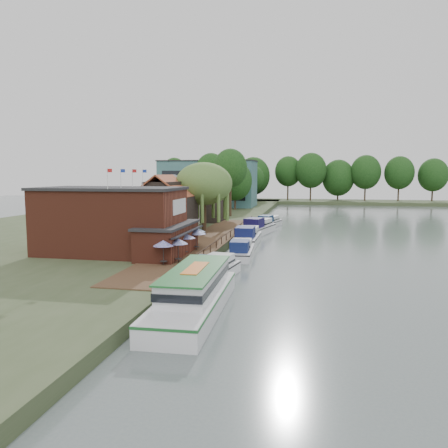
# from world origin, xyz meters

# --- Properties ---
(ground) EXTENTS (260.00, 260.00, 0.00)m
(ground) POSITION_xyz_m (0.00, 0.00, 0.00)
(ground) COLOR #505C5C
(ground) RESTS_ON ground
(land_bank) EXTENTS (50.00, 140.00, 1.00)m
(land_bank) POSITION_xyz_m (-30.00, 35.00, 0.50)
(land_bank) COLOR #384728
(land_bank) RESTS_ON ground
(quay_deck) EXTENTS (6.00, 50.00, 0.10)m
(quay_deck) POSITION_xyz_m (-8.00, 10.00, 1.05)
(quay_deck) COLOR #47301E
(quay_deck) RESTS_ON land_bank
(quay_rail) EXTENTS (0.20, 49.00, 1.00)m
(quay_rail) POSITION_xyz_m (-5.30, 10.50, 1.50)
(quay_rail) COLOR black
(quay_rail) RESTS_ON land_bank
(pub) EXTENTS (20.00, 11.00, 7.30)m
(pub) POSITION_xyz_m (-14.00, -1.00, 4.65)
(pub) COLOR maroon
(pub) RESTS_ON land_bank
(hotel_block) EXTENTS (25.40, 12.40, 12.30)m
(hotel_block) POSITION_xyz_m (-22.00, 70.00, 7.15)
(hotel_block) COLOR #38666B
(hotel_block) RESTS_ON land_bank
(cottage_a) EXTENTS (8.60, 7.60, 8.50)m
(cottage_a) POSITION_xyz_m (-15.00, 14.00, 5.25)
(cottage_a) COLOR black
(cottage_a) RESTS_ON land_bank
(cottage_b) EXTENTS (9.60, 8.60, 8.50)m
(cottage_b) POSITION_xyz_m (-18.00, 24.00, 5.25)
(cottage_b) COLOR beige
(cottage_b) RESTS_ON land_bank
(cottage_c) EXTENTS (7.60, 7.60, 8.50)m
(cottage_c) POSITION_xyz_m (-14.00, 33.00, 5.25)
(cottage_c) COLOR black
(cottage_c) RESTS_ON land_bank
(willow) EXTENTS (8.60, 8.60, 10.43)m
(willow) POSITION_xyz_m (-10.50, 19.00, 6.21)
(willow) COLOR #476B2D
(willow) RESTS_ON land_bank
(umbrella_0) EXTENTS (1.99, 1.99, 2.38)m
(umbrella_0) POSITION_xyz_m (-8.14, -6.29, 2.29)
(umbrella_0) COLOR navy
(umbrella_0) RESTS_ON quay_deck
(umbrella_1) EXTENTS (1.94, 1.94, 2.38)m
(umbrella_1) POSITION_xyz_m (-7.13, -4.82, 2.29)
(umbrella_1) COLOR navy
(umbrella_1) RESTS_ON quay_deck
(umbrella_2) EXTENTS (2.36, 2.36, 2.38)m
(umbrella_2) POSITION_xyz_m (-7.65, -0.95, 2.29)
(umbrella_2) COLOR navy
(umbrella_2) RESTS_ON quay_deck
(umbrella_3) EXTENTS (2.29, 2.29, 2.38)m
(umbrella_3) POSITION_xyz_m (-7.25, 2.36, 2.29)
(umbrella_3) COLOR navy
(umbrella_3) RESTS_ON quay_deck
(umbrella_4) EXTENTS (2.21, 2.21, 2.38)m
(umbrella_4) POSITION_xyz_m (-7.70, 4.08, 2.29)
(umbrella_4) COLOR #1C4A9B
(umbrella_4) RESTS_ON quay_deck
(cruiser_0) EXTENTS (4.61, 10.19, 2.38)m
(cruiser_0) POSITION_xyz_m (-3.36, -6.54, 1.19)
(cruiser_0) COLOR white
(cruiser_0) RESTS_ON ground
(cruiser_1) EXTENTS (3.61, 9.46, 2.23)m
(cruiser_1) POSITION_xyz_m (-2.49, 4.69, 1.11)
(cruiser_1) COLOR silver
(cruiser_1) RESTS_ON ground
(cruiser_2) EXTENTS (3.67, 10.79, 2.63)m
(cruiser_2) POSITION_xyz_m (-3.21, 14.42, 1.32)
(cruiser_2) COLOR silver
(cruiser_2) RESTS_ON ground
(cruiser_3) EXTENTS (5.69, 11.38, 2.68)m
(cruiser_3) POSITION_xyz_m (-3.04, 25.70, 1.34)
(cruiser_3) COLOR silver
(cruiser_3) RESTS_ON ground
(cruiser_4) EXTENTS (5.05, 9.82, 2.25)m
(cruiser_4) POSITION_xyz_m (-2.19, 34.83, 1.13)
(cruiser_4) COLOR silver
(cruiser_4) RESTS_ON ground
(tour_boat) EXTENTS (4.47, 14.36, 3.11)m
(tour_boat) POSITION_xyz_m (-2.49, -16.23, 1.55)
(tour_boat) COLOR silver
(tour_boat) RESTS_ON ground
(swan) EXTENTS (0.44, 0.44, 0.44)m
(swan) POSITION_xyz_m (-4.50, -11.29, 0.22)
(swan) COLOR white
(swan) RESTS_ON ground
(bank_tree_0) EXTENTS (6.89, 6.89, 13.80)m
(bank_tree_0) POSITION_xyz_m (-10.92, 42.97, 7.90)
(bank_tree_0) COLOR #143811
(bank_tree_0) RESTS_ON land_bank
(bank_tree_1) EXTENTS (7.17, 7.17, 13.37)m
(bank_tree_1) POSITION_xyz_m (-16.93, 51.66, 7.69)
(bank_tree_1) COLOR #143811
(bank_tree_1) RESTS_ON land_bank
(bank_tree_2) EXTENTS (8.26, 8.26, 11.74)m
(bank_tree_2) POSITION_xyz_m (-12.85, 59.56, 6.87)
(bank_tree_2) COLOR #143811
(bank_tree_2) RESTS_ON land_bank
(bank_tree_3) EXTENTS (8.92, 8.92, 13.33)m
(bank_tree_3) POSITION_xyz_m (-15.12, 78.46, 7.67)
(bank_tree_3) COLOR #143811
(bank_tree_3) RESTS_ON land_bank
(bank_tree_4) EXTENTS (6.16, 6.16, 10.97)m
(bank_tree_4) POSITION_xyz_m (-11.75, 86.11, 6.49)
(bank_tree_4) COLOR #143811
(bank_tree_4) RESTS_ON land_bank
(bank_tree_5) EXTENTS (8.44, 8.44, 14.19)m
(bank_tree_5) POSITION_xyz_m (-18.20, 93.66, 8.10)
(bank_tree_5) COLOR #143811
(bank_tree_5) RESTS_ON land_bank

